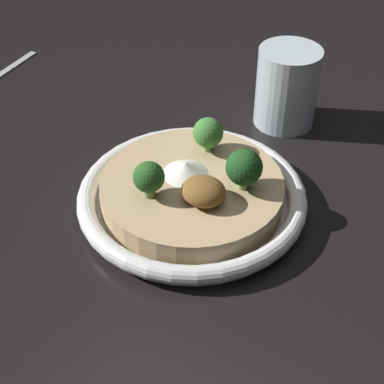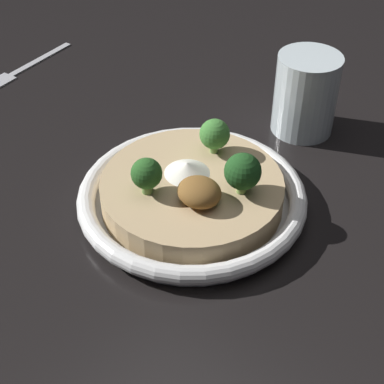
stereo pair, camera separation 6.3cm
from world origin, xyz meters
TOP-DOWN VIEW (x-y plane):
  - ground_plane at (0.00, 0.00)m, footprint 6.00×6.00m
  - risotto_bowl at (0.00, 0.00)m, footprint 0.25×0.25m
  - cheese_sprinkle at (0.01, -0.01)m, footprint 0.05×0.05m
  - crispy_onion_garnish at (-0.03, 0.02)m, footprint 0.05×0.04m
  - broccoli_left at (-0.05, -0.02)m, footprint 0.04×0.04m
  - broccoli_back at (0.02, 0.04)m, footprint 0.03×0.03m
  - broccoli_front at (0.01, -0.06)m, footprint 0.03×0.03m
  - drinking_glass at (-0.01, -0.21)m, footprint 0.08×0.08m

SIDE VIEW (x-z plane):
  - ground_plane at x=0.00m, z-range 0.00..0.00m
  - risotto_bowl at x=0.00m, z-range 0.00..0.04m
  - cheese_sprinkle at x=0.01m, z-range 0.04..0.05m
  - crispy_onion_garnish at x=-0.03m, z-range 0.04..0.06m
  - drinking_glass at x=-0.01m, z-range 0.00..0.10m
  - broccoli_front at x=0.01m, z-range 0.04..0.08m
  - broccoli_back at x=0.02m, z-range 0.04..0.08m
  - broccoli_left at x=-0.05m, z-range 0.04..0.09m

